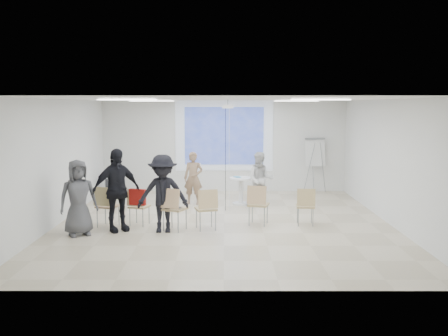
{
  "coord_description": "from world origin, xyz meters",
  "views": [
    {
      "loc": [
        0.01,
        -11.92,
        2.86
      ],
      "look_at": [
        0.0,
        0.8,
        1.25
      ],
      "focal_mm": 40.0,
      "sensor_mm": 36.0,
      "label": 1
    }
  ],
  "objects_px": {
    "chair_center": "(207,206)",
    "audience_outer": "(78,193)",
    "chair_left_inner": "(173,206)",
    "av_cart": "(114,185)",
    "chair_left_mid": "(138,204)",
    "chair_right_far": "(306,203)",
    "audience_mid": "(163,189)",
    "chair_right_inner": "(258,202)",
    "player_right": "(261,177)",
    "flipchart_easel": "(315,153)",
    "chair_far_left": "(106,203)",
    "pedestal_table": "(241,189)",
    "player_left": "(193,175)",
    "laptop": "(175,207)",
    "audience_left": "(116,184)"
  },
  "relations": [
    {
      "from": "pedestal_table",
      "to": "player_left",
      "type": "distance_m",
      "value": 1.44
    },
    {
      "from": "av_cart",
      "to": "chair_left_mid",
      "type": "bearing_deg",
      "value": -87.11
    },
    {
      "from": "chair_left_inner",
      "to": "av_cart",
      "type": "xyz_separation_m",
      "value": [
        -2.29,
        4.31,
        -0.24
      ]
    },
    {
      "from": "chair_left_mid",
      "to": "audience_left",
      "type": "distance_m",
      "value": 0.85
    },
    {
      "from": "pedestal_table",
      "to": "chair_center",
      "type": "xyz_separation_m",
      "value": [
        -0.88,
        -2.99,
        0.12
      ]
    },
    {
      "from": "chair_far_left",
      "to": "av_cart",
      "type": "relative_size",
      "value": 1.26
    },
    {
      "from": "chair_center",
      "to": "chair_left_mid",
      "type": "bearing_deg",
      "value": 148.72
    },
    {
      "from": "chair_center",
      "to": "audience_mid",
      "type": "height_order",
      "value": "audience_mid"
    },
    {
      "from": "laptop",
      "to": "av_cart",
      "type": "bearing_deg",
      "value": -37.26
    },
    {
      "from": "audience_mid",
      "to": "av_cart",
      "type": "bearing_deg",
      "value": 112.93
    },
    {
      "from": "chair_right_inner",
      "to": "player_left",
      "type": "bearing_deg",
      "value": 138.4
    },
    {
      "from": "chair_right_far",
      "to": "audience_outer",
      "type": "xyz_separation_m",
      "value": [
        -5.14,
        -0.87,
        0.4
      ]
    },
    {
      "from": "chair_center",
      "to": "audience_left",
      "type": "distance_m",
      "value": 2.11
    },
    {
      "from": "audience_outer",
      "to": "player_right",
      "type": "bearing_deg",
      "value": 8.43
    },
    {
      "from": "av_cart",
      "to": "audience_mid",
      "type": "bearing_deg",
      "value": -82.06
    },
    {
      "from": "chair_far_left",
      "to": "audience_outer",
      "type": "xyz_separation_m",
      "value": [
        -0.43,
        -0.72,
        0.37
      ]
    },
    {
      "from": "chair_right_inner",
      "to": "chair_right_far",
      "type": "distance_m",
      "value": 1.14
    },
    {
      "from": "chair_right_far",
      "to": "laptop",
      "type": "distance_m",
      "value": 3.1
    },
    {
      "from": "player_left",
      "to": "av_cart",
      "type": "relative_size",
      "value": 2.23
    },
    {
      "from": "chair_far_left",
      "to": "av_cart",
      "type": "height_order",
      "value": "chair_far_left"
    },
    {
      "from": "pedestal_table",
      "to": "chair_left_mid",
      "type": "bearing_deg",
      "value": -134.83
    },
    {
      "from": "chair_far_left",
      "to": "chair_right_inner",
      "type": "bearing_deg",
      "value": 20.18
    },
    {
      "from": "chair_left_mid",
      "to": "audience_outer",
      "type": "relative_size",
      "value": 0.48
    },
    {
      "from": "chair_center",
      "to": "audience_outer",
      "type": "bearing_deg",
      "value": 172.14
    },
    {
      "from": "player_left",
      "to": "chair_center",
      "type": "xyz_separation_m",
      "value": [
        0.5,
        -3.08,
        -0.29
      ]
    },
    {
      "from": "chair_left_inner",
      "to": "audience_left",
      "type": "relative_size",
      "value": 0.46
    },
    {
      "from": "chair_right_inner",
      "to": "audience_mid",
      "type": "relative_size",
      "value": 0.49
    },
    {
      "from": "audience_outer",
      "to": "av_cart",
      "type": "relative_size",
      "value": 2.43
    },
    {
      "from": "chair_right_far",
      "to": "audience_mid",
      "type": "height_order",
      "value": "audience_mid"
    },
    {
      "from": "laptop",
      "to": "flipchart_easel",
      "type": "bearing_deg",
      "value": -105.91
    },
    {
      "from": "chair_far_left",
      "to": "chair_left_mid",
      "type": "height_order",
      "value": "chair_far_left"
    },
    {
      "from": "player_right",
      "to": "flipchart_easel",
      "type": "xyz_separation_m",
      "value": [
        1.92,
        2.21,
        0.47
      ]
    },
    {
      "from": "pedestal_table",
      "to": "chair_right_far",
      "type": "height_order",
      "value": "chair_right_far"
    },
    {
      "from": "av_cart",
      "to": "pedestal_table",
      "type": "bearing_deg",
      "value": -34.87
    },
    {
      "from": "av_cart",
      "to": "audience_outer",
      "type": "bearing_deg",
      "value": -104.37
    },
    {
      "from": "chair_right_far",
      "to": "audience_outer",
      "type": "height_order",
      "value": "audience_outer"
    },
    {
      "from": "audience_outer",
      "to": "chair_right_far",
      "type": "bearing_deg",
      "value": -18.44
    },
    {
      "from": "player_left",
      "to": "chair_left_inner",
      "type": "xyz_separation_m",
      "value": [
        -0.27,
        -3.16,
        -0.27
      ]
    },
    {
      "from": "audience_mid",
      "to": "chair_right_inner",
      "type": "bearing_deg",
      "value": 13.54
    },
    {
      "from": "laptop",
      "to": "chair_center",
      "type": "bearing_deg",
      "value": -157.34
    },
    {
      "from": "player_left",
      "to": "audience_mid",
      "type": "height_order",
      "value": "audience_mid"
    },
    {
      "from": "chair_center",
      "to": "audience_outer",
      "type": "relative_size",
      "value": 0.51
    },
    {
      "from": "chair_left_mid",
      "to": "chair_center",
      "type": "xyz_separation_m",
      "value": [
        1.65,
        -0.44,
        0.04
      ]
    },
    {
      "from": "chair_far_left",
      "to": "audience_mid",
      "type": "relative_size",
      "value": 0.49
    },
    {
      "from": "player_right",
      "to": "chair_right_far",
      "type": "xyz_separation_m",
      "value": [
        0.91,
        -2.26,
        -0.32
      ]
    },
    {
      "from": "flipchart_easel",
      "to": "pedestal_table",
      "type": "bearing_deg",
      "value": -152.72
    },
    {
      "from": "chair_center",
      "to": "chair_left_inner",
      "type": "bearing_deg",
      "value": 169.9
    },
    {
      "from": "chair_left_mid",
      "to": "chair_right_far",
      "type": "relative_size",
      "value": 0.99
    },
    {
      "from": "audience_left",
      "to": "chair_right_far",
      "type": "bearing_deg",
      "value": -27.9
    },
    {
      "from": "chair_far_left",
      "to": "chair_left_mid",
      "type": "bearing_deg",
      "value": 28.56
    }
  ]
}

